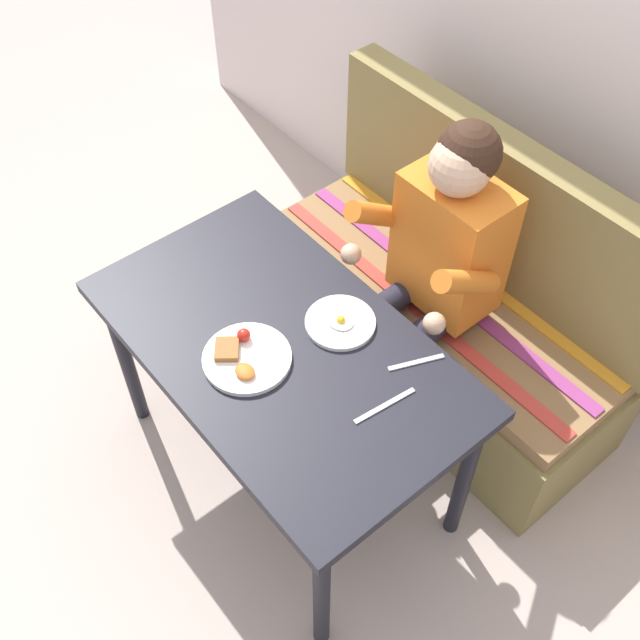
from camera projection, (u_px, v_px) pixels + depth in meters
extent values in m
plane|color=#B6A398|center=(288.00, 467.00, 2.80)|extent=(8.00, 8.00, 0.00)
cube|color=silver|center=(604.00, 18.00, 2.33)|extent=(4.40, 0.10, 2.60)
cube|color=black|center=(281.00, 347.00, 2.26)|extent=(1.20, 0.70, 0.04)
cylinder|color=black|center=(126.00, 359.00, 2.69)|extent=(0.05, 0.05, 0.69)
cylinder|color=black|center=(322.00, 595.00, 2.15)|extent=(0.05, 0.05, 0.69)
cylinder|color=black|center=(258.00, 282.00, 2.93)|extent=(0.05, 0.05, 0.69)
cylinder|color=black|center=(465.00, 477.00, 2.39)|extent=(0.05, 0.05, 0.69)
cube|color=olive|center=(434.00, 335.00, 2.95)|extent=(1.44, 0.56, 0.40)
cube|color=olive|center=(441.00, 295.00, 2.77)|extent=(1.40, 0.52, 0.06)
cube|color=olive|center=(497.00, 206.00, 2.63)|extent=(1.44, 0.12, 0.54)
cube|color=#C63D33|center=(414.00, 307.00, 2.69)|extent=(1.38, 0.05, 0.01)
cube|color=#93387A|center=(443.00, 289.00, 2.75)|extent=(1.38, 0.05, 0.01)
cube|color=orange|center=(470.00, 271.00, 2.80)|extent=(1.38, 0.05, 0.01)
cube|color=orange|center=(451.00, 243.00, 2.47)|extent=(0.34, 0.22, 0.48)
sphere|color=#DBAD89|center=(460.00, 165.00, 2.21)|extent=(0.19, 0.19, 0.19)
sphere|color=#331E14|center=(469.00, 153.00, 2.20)|extent=(0.19, 0.19, 0.19)
cylinder|color=orange|center=(380.00, 215.00, 2.46)|extent=(0.07, 0.29, 0.23)
cylinder|color=orange|center=(467.00, 282.00, 2.27)|extent=(0.07, 0.29, 0.23)
sphere|color=#DBAD89|center=(351.00, 254.00, 2.48)|extent=(0.07, 0.07, 0.07)
sphere|color=#DBAD89|center=(434.00, 323.00, 2.29)|extent=(0.07, 0.07, 0.07)
cylinder|color=#232333|center=(389.00, 302.00, 2.63)|extent=(0.09, 0.34, 0.09)
cylinder|color=#232333|center=(349.00, 373.00, 2.76)|extent=(0.08, 0.08, 0.52)
cube|color=black|center=(336.00, 417.00, 2.91)|extent=(0.09, 0.20, 0.05)
cylinder|color=#232333|center=(424.00, 332.00, 2.54)|extent=(0.09, 0.34, 0.09)
cylinder|color=#232333|center=(381.00, 403.00, 2.67)|extent=(0.08, 0.08, 0.52)
cube|color=black|center=(365.00, 447.00, 2.83)|extent=(0.09, 0.20, 0.05)
cylinder|color=white|center=(247.00, 358.00, 2.20)|extent=(0.26, 0.26, 0.02)
cube|color=#925A2C|center=(227.00, 349.00, 2.20)|extent=(0.10, 0.10, 0.02)
sphere|color=red|center=(244.00, 335.00, 2.22)|extent=(0.04, 0.04, 0.04)
ellipsoid|color=#CC6623|center=(245.00, 371.00, 2.15)|extent=(0.06, 0.05, 0.02)
cylinder|color=white|center=(340.00, 322.00, 2.29)|extent=(0.21, 0.21, 0.01)
ellipsoid|color=white|center=(340.00, 320.00, 2.28)|extent=(0.09, 0.08, 0.01)
sphere|color=yellow|center=(341.00, 320.00, 2.27)|extent=(0.03, 0.03, 0.03)
cube|color=silver|center=(416.00, 362.00, 2.20)|extent=(0.08, 0.16, 0.00)
cube|color=silver|center=(385.00, 406.00, 2.10)|extent=(0.04, 0.20, 0.00)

